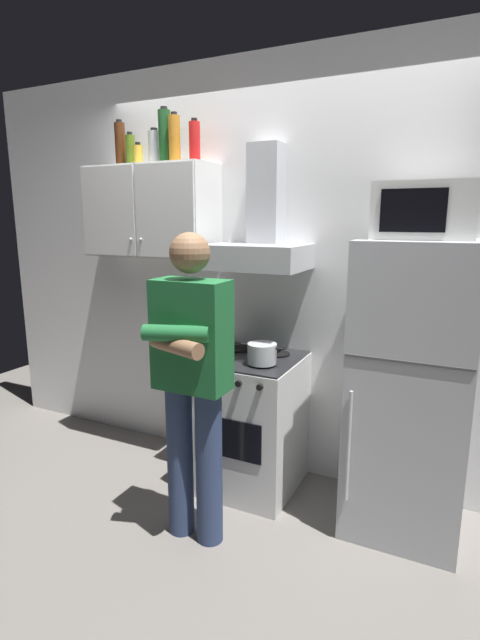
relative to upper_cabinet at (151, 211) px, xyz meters
name	(u,v)px	position (x,y,z in m)	size (l,w,h in m)	color
ground_plane	(240,505)	(0.85, -0.37, -1.75)	(7.00, 7.00, 0.00)	slate
back_wall_tiled	(280,273)	(0.85, 0.23, -0.40)	(4.80, 0.10, 2.70)	white
upper_cabinet	(151,211)	(0.00, 0.00, 0.00)	(0.90, 0.37, 0.60)	silver
stove_oven	(250,422)	(0.80, -0.13, -1.32)	(0.60, 0.62, 0.87)	silver
range_hood	(260,236)	(0.80, 0.00, -0.15)	(0.60, 0.44, 0.75)	#B7BABF
refrigerator	(411,390)	(1.75, -0.12, -0.95)	(0.60, 0.62, 1.60)	silver
microwave	(425,211)	(1.75, -0.11, -0.01)	(0.48, 0.37, 0.28)	silver
person_standing	(192,379)	(0.75, -0.73, -0.85)	(0.38, 0.33, 1.64)	navy
cooking_pot	(262,353)	(0.93, -0.24, -0.82)	(0.27, 0.17, 0.12)	#B7BABF
bottle_rum_dark	(120,145)	(-0.27, 0.05, 0.45)	(0.07, 0.07, 0.31)	#47230F
bottle_soda_red	(195,142)	(0.34, 0.02, 0.43)	(0.07, 0.07, 0.27)	red
bottle_canister_steel	(155,148)	(0.03, 0.03, 0.41)	(0.08, 0.08, 0.23)	#B2B5BA
bottle_olive_oil	(130,151)	(-0.18, 0.03, 0.40)	(0.06, 0.06, 0.22)	#4C6B19
bottle_liquor_amber	(175,139)	(0.22, -0.02, 0.45)	(0.07, 0.07, 0.30)	#B7721E
bottle_wine_green	(165,137)	(0.13, 0.00, 0.47)	(0.08, 0.08, 0.35)	#19471E
bottle_spice_jar	(138,155)	(-0.07, -0.03, 0.36)	(0.06, 0.06, 0.14)	gold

